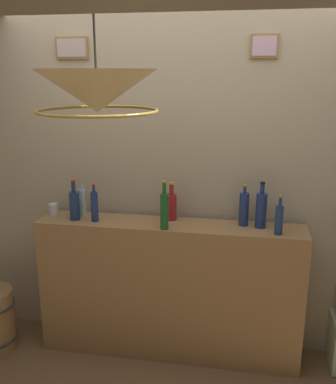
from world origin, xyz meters
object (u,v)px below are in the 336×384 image
object	(u,v)px
liquor_bottle_mezcal	(279,219)
liquor_bottle_whiskey	(172,206)
pendant_lamp	(97,92)
glass_tumbler_rocks	(53,209)
liquor_bottle_port	(164,210)
liquor_bottle_vodka	(94,206)
liquor_bottle_vermouth	(82,202)
liquor_bottle_amaro	(261,210)
liquor_bottle_tequila	(244,209)
liquor_bottle_gin	(74,205)

from	to	relation	value
liquor_bottle_mezcal	liquor_bottle_whiskey	distance (m)	0.77
liquor_bottle_mezcal	pendant_lamp	distance (m)	1.48
glass_tumbler_rocks	liquor_bottle_port	bearing A→B (deg)	-10.78
liquor_bottle_mezcal	glass_tumbler_rocks	bearing A→B (deg)	175.32
liquor_bottle_vodka	liquor_bottle_whiskey	world-z (taller)	liquor_bottle_whiskey
liquor_bottle_vermouth	liquor_bottle_whiskey	bearing A→B (deg)	2.31
liquor_bottle_whiskey	liquor_bottle_vodka	bearing A→B (deg)	-166.40
liquor_bottle_whiskey	liquor_bottle_mezcal	bearing A→B (deg)	-12.67
liquor_bottle_amaro	pendant_lamp	bearing A→B (deg)	-136.89
liquor_bottle_amaro	liquor_bottle_vodka	size ratio (longest dim) A/B	1.19
liquor_bottle_port	liquor_bottle_amaro	bearing A→B (deg)	12.92
liquor_bottle_tequila	liquor_bottle_vermouth	xyz separation A→B (m)	(-1.20, 0.00, -0.01)
liquor_bottle_port	liquor_bottle_mezcal	xyz separation A→B (m)	(0.77, 0.03, -0.03)
liquor_bottle_vermouth	glass_tumbler_rocks	bearing A→B (deg)	-178.67
liquor_bottle_tequila	pendant_lamp	bearing A→B (deg)	-131.87
liquor_bottle_tequila	liquor_bottle_mezcal	distance (m)	0.27
liquor_bottle_mezcal	liquor_bottle_whiskey	bearing A→B (deg)	167.33
glass_tumbler_rocks	pendant_lamp	distance (m)	1.42
liquor_bottle_amaro	liquor_bottle_whiskey	world-z (taller)	liquor_bottle_amaro
glass_tumbler_rocks	pendant_lamp	size ratio (longest dim) A/B	0.13
liquor_bottle_port	glass_tumbler_rocks	world-z (taller)	liquor_bottle_port
liquor_bottle_gin	liquor_bottle_port	bearing A→B (deg)	-6.67
liquor_bottle_amaro	liquor_bottle_vodka	xyz separation A→B (m)	(-1.19, -0.08, -0.02)
liquor_bottle_mezcal	liquor_bottle_gin	bearing A→B (deg)	178.20
liquor_bottle_port	liquor_bottle_mezcal	world-z (taller)	liquor_bottle_port
liquor_bottle_mezcal	liquor_bottle_vodka	bearing A→B (deg)	178.36
liquor_bottle_port	liquor_bottle_whiskey	bearing A→B (deg)	85.13
liquor_bottle_vermouth	liquor_bottle_vodka	xyz separation A→B (m)	(0.13, -0.11, 0.01)
liquor_bottle_gin	liquor_bottle_whiskey	size ratio (longest dim) A/B	1.05
liquor_bottle_tequila	liquor_bottle_vodka	distance (m)	1.07
liquor_bottle_vermouth	glass_tumbler_rocks	size ratio (longest dim) A/B	3.22
liquor_bottle_amaro	glass_tumbler_rocks	size ratio (longest dim) A/B	3.95
liquor_bottle_mezcal	liquor_bottle_vermouth	size ratio (longest dim) A/B	1.01
liquor_bottle_mezcal	liquor_bottle_gin	distance (m)	1.46
liquor_bottle_port	liquor_bottle_tequila	distance (m)	0.57
liquor_bottle_amaro	glass_tumbler_rocks	bearing A→B (deg)	179.24
liquor_bottle_whiskey	liquor_bottle_amaro	bearing A→B (deg)	-4.79
liquor_bottle_tequila	liquor_bottle_mezcal	world-z (taller)	liquor_bottle_tequila
liquor_bottle_mezcal	pendant_lamp	bearing A→B (deg)	-144.65
liquor_bottle_port	liquor_bottle_vermouth	size ratio (longest dim) A/B	1.29
liquor_bottle_amaro	pendant_lamp	size ratio (longest dim) A/B	0.53
liquor_bottle_vermouth	liquor_bottle_tequila	bearing A→B (deg)	-0.04
liquor_bottle_whiskey	pendant_lamp	xyz separation A→B (m)	(-0.23, -0.87, 0.85)
liquor_bottle_mezcal	glass_tumbler_rocks	world-z (taller)	liquor_bottle_mezcal
liquor_bottle_tequila	glass_tumbler_rocks	world-z (taller)	liquor_bottle_tequila
liquor_bottle_gin	pendant_lamp	world-z (taller)	pendant_lamp
liquor_bottle_tequila	liquor_bottle_whiskey	world-z (taller)	liquor_bottle_tequila
liquor_bottle_vermouth	liquor_bottle_whiskey	world-z (taller)	liquor_bottle_whiskey
liquor_bottle_mezcal	liquor_bottle_amaro	bearing A→B (deg)	134.91
liquor_bottle_gin	liquor_bottle_vodka	bearing A→B (deg)	-3.12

